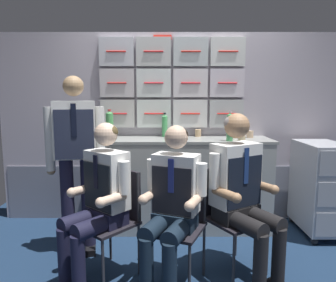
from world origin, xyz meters
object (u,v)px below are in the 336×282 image
at_px(folding_chair_by_counter, 227,207).
at_px(sparkling_bottle_green, 163,125).
at_px(folding_chair_left, 114,210).
at_px(espresso_cup_small, 248,134).
at_px(folding_chair_right, 178,213).
at_px(service_trolley, 318,185).
at_px(crew_member_left, 97,196).
at_px(crew_member_standing, 74,151).
at_px(crew_member_right, 170,202).
at_px(crew_member_by_counter, 241,188).

xyz_separation_m(folding_chair_by_counter, sparkling_bottle_green, (-0.54, 0.97, 0.60)).
bearing_deg(folding_chair_left, espresso_cup_small, 36.33).
bearing_deg(folding_chair_right, espresso_cup_small, 52.29).
bearing_deg(service_trolley, crew_member_left, -157.92).
bearing_deg(service_trolley, espresso_cup_small, 160.80).
xyz_separation_m(folding_chair_left, espresso_cup_small, (1.33, 0.98, 0.51)).
bearing_deg(crew_member_standing, folding_chair_left, -39.71).
height_order(crew_member_left, crew_member_right, crew_member_left).
height_order(folding_chair_left, crew_member_left, crew_member_left).
height_order(crew_member_left, espresso_cup_small, crew_member_left).
bearing_deg(crew_member_left, folding_chair_right, 4.65).
xyz_separation_m(folding_chair_by_counter, crew_member_by_counter, (0.08, -0.13, 0.20)).
bearing_deg(espresso_cup_small, crew_member_right, -126.08).
xyz_separation_m(folding_chair_left, folding_chair_right, (0.52, -0.07, 0.00)).
xyz_separation_m(folding_chair_right, crew_member_right, (-0.06, -0.15, 0.15)).
xyz_separation_m(crew_member_right, crew_member_by_counter, (0.56, 0.17, 0.06)).
bearing_deg(folding_chair_by_counter, crew_member_left, -168.76).
xyz_separation_m(service_trolley, folding_chair_right, (-1.50, -0.81, 0.01)).
bearing_deg(sparkling_bottle_green, crew_member_left, -112.85).
bearing_deg(folding_chair_by_counter, crew_member_by_counter, -59.02).
xyz_separation_m(crew_member_left, folding_chair_by_counter, (1.03, 0.21, -0.16)).
xyz_separation_m(crew_member_by_counter, espresso_cup_small, (0.32, 1.03, 0.31)).
bearing_deg(folding_chair_left, crew_member_standing, 140.29).
bearing_deg(crew_member_right, crew_member_left, 169.84).
relative_size(folding_chair_left, sparkling_bottle_green, 3.13).
distance_m(service_trolley, espresso_cup_small, 0.89).
relative_size(folding_chair_by_counter, crew_member_by_counter, 0.65).
bearing_deg(crew_member_standing, folding_chair_by_counter, -10.76).
distance_m(folding_chair_right, crew_member_by_counter, 0.53).
xyz_separation_m(crew_member_by_counter, crew_member_standing, (-1.41, 0.39, 0.22)).
height_order(service_trolley, sparkling_bottle_green, sparkling_bottle_green).
bearing_deg(service_trolley, folding_chair_right, -151.63).
bearing_deg(folding_chair_right, crew_member_left, -175.35).
distance_m(crew_member_standing, espresso_cup_small, 1.85).
bearing_deg(service_trolley, sparkling_bottle_green, 169.14).
height_order(crew_member_right, crew_member_standing, crew_member_standing).
bearing_deg(folding_chair_by_counter, service_trolley, 31.06).
bearing_deg(crew_member_by_counter, folding_chair_left, 176.99).
distance_m(crew_member_left, crew_member_by_counter, 1.12).
relative_size(sparkling_bottle_green, espresso_cup_small, 3.58).
height_order(service_trolley, crew_member_by_counter, crew_member_by_counter).
distance_m(crew_member_by_counter, sparkling_bottle_green, 1.33).
bearing_deg(crew_member_standing, service_trolley, 9.45).
relative_size(crew_member_standing, sparkling_bottle_green, 5.98).
bearing_deg(folding_chair_right, crew_member_by_counter, 2.33).
distance_m(service_trolley, folding_chair_left, 2.15).
bearing_deg(folding_chair_by_counter, espresso_cup_small, 65.93).
distance_m(crew_member_by_counter, crew_member_standing, 1.48).
height_order(service_trolley, espresso_cup_small, espresso_cup_small).
relative_size(folding_chair_left, crew_member_left, 0.68).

